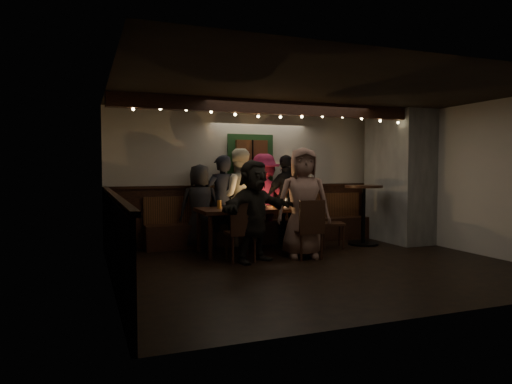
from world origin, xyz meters
name	(u,v)px	position (x,y,z in m)	size (l,w,h in m)	color
room	(332,190)	(1.07, 1.42, 1.07)	(6.02, 5.01, 2.62)	black
dining_table	(260,211)	(-0.41, 1.40, 0.72)	(2.20, 0.94, 0.95)	black
chair_near_left	(242,228)	(-1.00, 0.63, 0.55)	(0.45, 0.45, 0.97)	black
chair_near_right	(309,226)	(0.09, 0.46, 0.55)	(0.46, 0.46, 0.97)	black
chair_end	(327,219)	(0.92, 1.34, 0.54)	(0.56, 0.56, 0.96)	black
high_top	(363,207)	(1.74, 1.39, 0.73)	(0.72, 0.72, 1.15)	black
person_a	(200,206)	(-1.31, 2.11, 0.78)	(0.76, 0.49, 1.55)	black
person_b	(222,201)	(-0.91, 2.07, 0.86)	(0.63, 0.41, 1.72)	black
person_c	(238,197)	(-0.55, 2.16, 0.93)	(0.90, 0.70, 1.85)	beige
person_d	(264,199)	(-0.03, 2.15, 0.88)	(1.14, 0.65, 1.76)	maroon
person_e	(287,199)	(0.41, 2.02, 0.87)	(1.02, 0.42, 1.74)	black
person_f	(254,211)	(-0.81, 0.62, 0.81)	(1.50, 0.48, 1.62)	black
person_g	(303,203)	(0.07, 0.67, 0.91)	(0.89, 0.58, 1.82)	#8A6353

